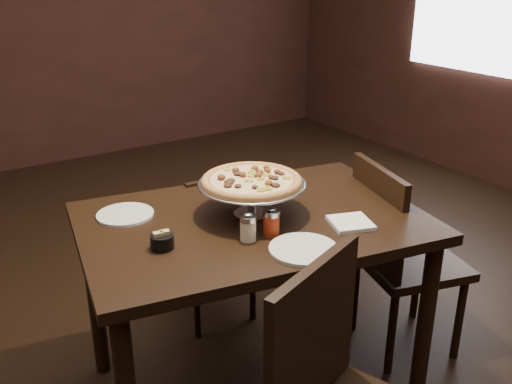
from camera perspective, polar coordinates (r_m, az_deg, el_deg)
room at (r=2.23m, az=1.14°, el=12.83°), size 6.04×7.04×2.84m
dining_table at (r=2.29m, az=-0.36°, el=-5.06°), size 1.46×1.11×0.83m
pizza_stand at (r=2.21m, az=-0.45°, el=1.08°), size 0.42×0.42×0.17m
parmesan_shaker at (r=2.04m, az=-0.80°, el=-3.54°), size 0.06×0.06×0.11m
pepper_flake_shaker at (r=2.08m, az=1.54°, el=-3.01°), size 0.06×0.06×0.11m
packet_caddy at (r=2.02m, az=-9.38°, el=-4.85°), size 0.08×0.08×0.06m
napkin_stack at (r=2.20m, az=9.44°, el=-3.07°), size 0.19×0.19×0.02m
plate_left at (r=2.31m, az=-12.95°, el=-2.21°), size 0.22×0.22×0.01m
plate_near at (r=1.99m, az=4.78°, el=-5.72°), size 0.24×0.24×0.01m
serving_spatula at (r=2.25m, az=3.26°, el=1.34°), size 0.12×0.12×0.02m
chair_far at (r=2.87m, az=-4.01°, el=-4.90°), size 0.41×0.41×0.84m
chair_side at (r=2.72m, az=13.94°, el=-5.89°), size 0.54×0.54×0.94m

